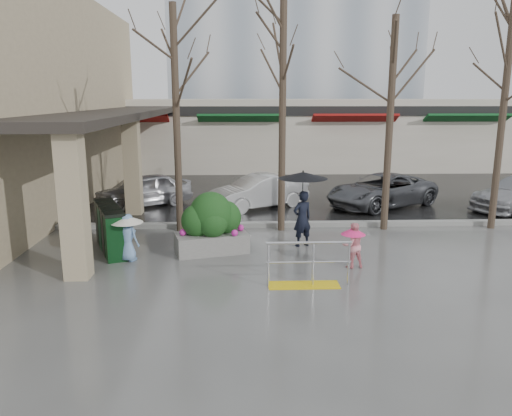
{
  "coord_description": "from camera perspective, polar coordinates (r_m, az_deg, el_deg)",
  "views": [
    {
      "loc": [
        -0.15,
        -11.7,
        4.15
      ],
      "look_at": [
        0.31,
        1.0,
        1.3
      ],
      "focal_mm": 35.0,
      "sensor_mm": 36.0,
      "label": 1
    }
  ],
  "objects": [
    {
      "name": "car_a",
      "position": [
        19.68,
        -12.74,
        2.01
      ],
      "size": [
        3.93,
        3.21,
        1.26
      ],
      "primitive_type": "imported",
      "rotation": [
        0.0,
        0.0,
        -1.02
      ],
      "color": "#BABABF",
      "rests_on": "ground"
    },
    {
      "name": "tree_west",
      "position": [
        15.44,
        -9.29,
        15.94
      ],
      "size": [
        3.2,
        3.2,
        6.8
      ],
      "color": "#382B21",
      "rests_on": "ground"
    },
    {
      "name": "planter",
      "position": [
        13.51,
        -5.11,
        -1.79
      ],
      "size": [
        2.09,
        1.42,
        1.67
      ],
      "rotation": [
        0.0,
        0.0,
        0.26
      ],
      "color": "slate",
      "rests_on": "ground"
    },
    {
      "name": "woman",
      "position": [
        13.93,
        5.35,
        1.21
      ],
      "size": [
        1.37,
        1.37,
        2.16
      ],
      "rotation": [
        0.0,
        0.0,
        3.59
      ],
      "color": "black",
      "rests_on": "ground"
    },
    {
      "name": "car_b",
      "position": [
        18.88,
        0.3,
        1.89
      ],
      "size": [
        3.98,
        3.05,
        1.26
      ],
      "primitive_type": "imported",
      "rotation": [
        0.0,
        0.0,
        -1.05
      ],
      "color": "silver",
      "rests_on": "ground"
    },
    {
      "name": "near_building",
      "position": [
        21.6,
        -26.76,
        10.92
      ],
      "size": [
        6.0,
        18.0,
        8.0
      ],
      "primitive_type": "cube",
      "color": "tan",
      "rests_on": "ground"
    },
    {
      "name": "canopy_slab",
      "position": [
        20.25,
        -15.6,
        10.69
      ],
      "size": [
        2.8,
        18.0,
        0.25
      ],
      "primitive_type": "cube",
      "color": "#2D2823",
      "rests_on": "pillar_front"
    },
    {
      "name": "tree_mideast",
      "position": [
        16.01,
        15.35,
        14.74
      ],
      "size": [
        3.2,
        3.2,
        6.5
      ],
      "color": "#382B21",
      "rests_on": "ground"
    },
    {
      "name": "storefront_row",
      "position": [
        29.82,
        2.12,
        8.51
      ],
      "size": [
        34.0,
        6.74,
        4.0
      ],
      "color": "beige",
      "rests_on": "ground"
    },
    {
      "name": "pillar_front",
      "position": [
        12.06,
        -20.13,
        0.37
      ],
      "size": [
        0.55,
        0.55,
        3.5
      ],
      "primitive_type": "cube",
      "color": "tan",
      "rests_on": "ground"
    },
    {
      "name": "handrail",
      "position": [
        11.26,
        5.82,
        -7.01
      ],
      "size": [
        1.9,
        0.5,
        1.03
      ],
      "color": "yellow",
      "rests_on": "ground"
    },
    {
      "name": "child_blue",
      "position": [
        13.16,
        -14.5,
        -2.68
      ],
      "size": [
        0.84,
        0.84,
        1.24
      ],
      "rotation": [
        0.0,
        0.0,
        2.67
      ],
      "color": "#739ACC",
      "rests_on": "ground"
    },
    {
      "name": "tree_east",
      "position": [
        17.38,
        26.96,
        15.39
      ],
      "size": [
        3.2,
        3.2,
        7.2
      ],
      "color": "#382B21",
      "rests_on": "ground"
    },
    {
      "name": "news_boxes",
      "position": [
        14.16,
        -16.37,
        -2.25
      ],
      "size": [
        1.34,
        2.3,
        1.27
      ],
      "rotation": [
        0.0,
        0.0,
        0.39
      ],
      "color": "#0C3515",
      "rests_on": "ground"
    },
    {
      "name": "ground",
      "position": [
        12.42,
        -1.25,
        -6.89
      ],
      "size": [
        120.0,
        120.0,
        0.0
      ],
      "primitive_type": "plane",
      "color": "#51514F",
      "rests_on": "ground"
    },
    {
      "name": "pillar_back",
      "position": [
        18.25,
        -13.93,
        4.71
      ],
      "size": [
        0.55,
        0.55,
        3.5
      ],
      "primitive_type": "cube",
      "color": "tan",
      "rests_on": "ground"
    },
    {
      "name": "street_asphalt",
      "position": [
        33.96,
        -1.79,
        5.61
      ],
      "size": [
        120.0,
        36.0,
        0.01
      ],
      "primitive_type": "cube",
      "color": "black",
      "rests_on": "ground"
    },
    {
      "name": "curb",
      "position": [
        16.22,
        -1.46,
        -1.92
      ],
      "size": [
        120.0,
        0.3,
        0.15
      ],
      "primitive_type": "cube",
      "color": "gray",
      "rests_on": "ground"
    },
    {
      "name": "tree_midwest",
      "position": [
        15.4,
        3.11,
        16.65
      ],
      "size": [
        3.2,
        3.2,
        7.0
      ],
      "color": "#382B21",
      "rests_on": "ground"
    },
    {
      "name": "car_c",
      "position": [
        19.72,
        14.15,
        1.96
      ],
      "size": [
        4.97,
        4.12,
        1.26
      ],
      "primitive_type": "imported",
      "rotation": [
        0.0,
        0.0,
        -1.03
      ],
      "color": "#515358",
      "rests_on": "ground"
    },
    {
      "name": "child_pink",
      "position": [
        12.52,
        11.02,
        -3.88
      ],
      "size": [
        0.62,
        0.61,
        1.14
      ],
      "rotation": [
        0.0,
        0.0,
        3.33
      ],
      "color": "pink",
      "rests_on": "ground"
    }
  ]
}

